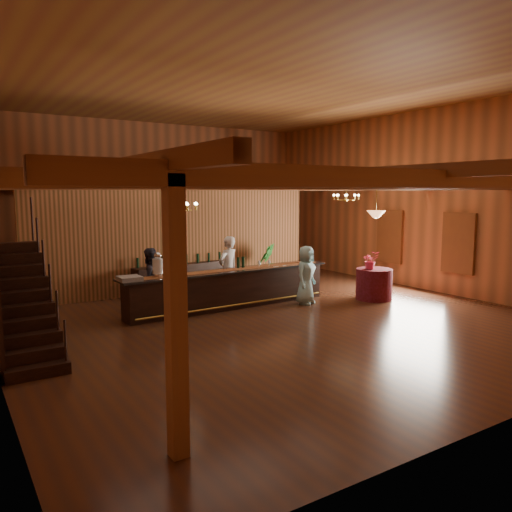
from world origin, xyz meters
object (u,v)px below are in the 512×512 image
chandelier_right (346,197)px  guest (306,275)px  tasting_bar (230,288)px  beverage_dispenser (158,265)px  round_table (374,284)px  chandelier_left (180,206)px  pendant_lamp (376,214)px  backbar_shelf (181,278)px  staff_second (149,279)px  bartender (228,269)px  raffle_drum (305,257)px  floor_plant (264,264)px

chandelier_right → guest: chandelier_right is taller
tasting_bar → guest: size_ratio=3.78×
beverage_dispenser → round_table: (5.90, -1.28, -0.85)m
chandelier_left → pendant_lamp: (5.64, -0.49, -0.29)m
tasting_bar → backbar_shelf: bearing=94.2°
tasting_bar → staff_second: bearing=154.7°
tasting_bar → pendant_lamp: (3.91, -1.30, 1.90)m
chandelier_right → bartender: (-4.22, 0.07, -1.95)m
raffle_drum → floor_plant: 2.19m
pendant_lamp → raffle_drum: bearing=136.7°
raffle_drum → pendant_lamp: size_ratio=0.38×
staff_second → floor_plant: bearing=-175.5°
backbar_shelf → round_table: bearing=-51.8°
beverage_dispenser → pendant_lamp: pendant_lamp is taller
chandelier_right → staff_second: size_ratio=0.50×
raffle_drum → chandelier_right: size_ratio=0.42×
tasting_bar → round_table: bearing=-20.4°
chandelier_left → staff_second: chandelier_left is taller
tasting_bar → guest: (1.92, -0.73, 0.29)m
raffle_drum → beverage_dispenser: bearing=-179.2°
beverage_dispenser → bartender: 2.41m
raffle_drum → bartender: bartender is taller
round_table → floor_plant: (-1.41, 3.48, 0.25)m
beverage_dispenser → tasting_bar: bearing=0.6°
raffle_drum → chandelier_left: bearing=-168.6°
chandelier_right → pendant_lamp: 2.03m
chandelier_left → pendant_lamp: size_ratio=0.89×
floor_plant → beverage_dispenser: bearing=-153.9°
tasting_bar → staff_second: (-1.91, 0.82, 0.30)m
backbar_shelf → pendant_lamp: pendant_lamp is taller
beverage_dispenser → staff_second: size_ratio=0.37×
tasting_bar → chandelier_left: (-1.73, -0.81, 2.19)m
raffle_drum → staff_second: 4.48m
raffle_drum → guest: size_ratio=0.22×
bartender → staff_second: size_ratio=1.13×
beverage_dispenser → raffle_drum: 4.48m
pendant_lamp → chandelier_right: bearing=72.2°
backbar_shelf → staff_second: bearing=-142.6°
raffle_drum → chandelier_right: 2.69m
raffle_drum → chandelier_right: bearing=14.8°
beverage_dispenser → chandelier_left: 1.64m
backbar_shelf → bartender: bartender is taller
staff_second → floor_plant: size_ratio=1.17×
chandelier_right → pendant_lamp: same height
round_table → beverage_dispenser: bearing=167.7°
tasting_bar → staff_second: 2.10m
chandelier_left → guest: size_ratio=0.51×
chandelier_left → staff_second: (-0.17, 1.63, -1.89)m
chandelier_right → beverage_dispenser: bearing=-174.8°
tasting_bar → chandelier_left: chandelier_left is taller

